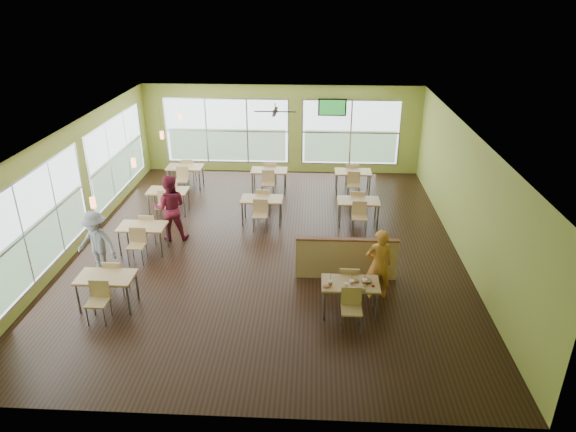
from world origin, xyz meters
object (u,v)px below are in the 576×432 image
object	(u,v)px
food_basket	(366,281)
main_table	(350,288)
man_plaid	(379,264)
half_wall_divider	(346,258)

from	to	relation	value
food_basket	main_table	bearing A→B (deg)	-171.79
man_plaid	food_basket	distance (m)	0.69
man_plaid	food_basket	world-z (taller)	man_plaid
main_table	food_basket	size ratio (longest dim) A/B	6.87
half_wall_divider	man_plaid	xyz separation A→B (m)	(0.65, -0.79, 0.31)
half_wall_divider	man_plaid	distance (m)	1.07
food_basket	man_plaid	bearing A→B (deg)	62.44
half_wall_divider	food_basket	size ratio (longest dim) A/B	10.85
half_wall_divider	food_basket	distance (m)	1.46
half_wall_divider	man_plaid	bearing A→B (deg)	-50.69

